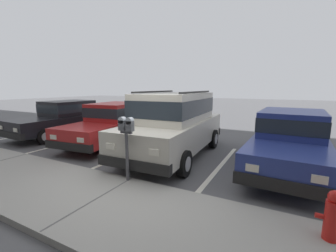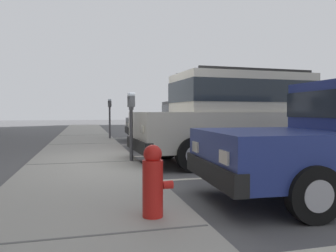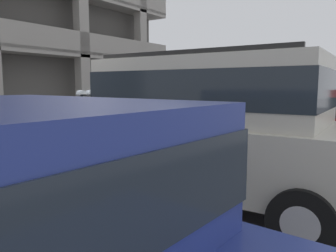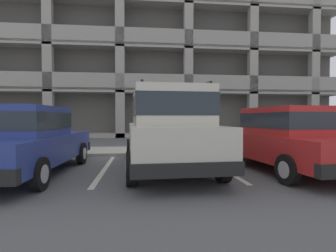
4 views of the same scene
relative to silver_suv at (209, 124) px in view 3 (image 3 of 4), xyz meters
name	(u,v)px [view 3 (image 3 of 4)]	position (x,y,z in m)	size (l,w,h in m)	color
ground_plane	(101,179)	(-0.07, 2.13, -1.14)	(80.00, 80.00, 0.10)	#565659
sidewalk	(56,163)	(-0.07, 3.43, -1.03)	(40.00, 2.20, 0.12)	#9E9B93
parking_stall_lines	(210,170)	(1.42, 0.73, -1.08)	(12.07, 4.80, 0.01)	silver
silver_suv	(209,124)	(0.00, 0.00, 0.00)	(2.17, 4.86, 2.03)	beige
dark_hatchback	(294,125)	(2.84, -0.41, -0.27)	(2.16, 4.63, 1.54)	red
blue_coupe	(327,115)	(5.76, -0.51, -0.27)	(2.00, 4.56, 1.54)	black
parking_meter_near	(86,110)	(-0.07, 2.47, 0.09)	(0.35, 0.12, 1.41)	#47474C
parking_meter_far	(229,97)	(5.91, 2.47, 0.15)	(0.35, 0.12, 1.50)	#47474C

